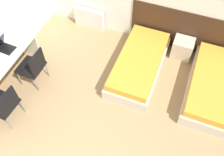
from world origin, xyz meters
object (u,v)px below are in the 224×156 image
object	(u,v)px
nightstand	(182,48)
chair_near_laptop	(33,66)
bed_near_door	(212,86)
laptop	(4,46)
chair_near_notebook	(4,104)
bed_near_window	(139,64)

from	to	relation	value
nightstand	chair_near_laptop	bearing A→B (deg)	-145.46
bed_near_door	laptop	world-z (taller)	laptop
chair_near_laptop	laptop	size ratio (longest dim) A/B	2.68
nightstand	chair_near_notebook	xyz separation A→B (m)	(-2.63, -2.74, 0.26)
nightstand	chair_near_notebook	world-z (taller)	chair_near_notebook
nightstand	bed_near_door	bearing A→B (deg)	-45.41
bed_near_window	chair_near_laptop	world-z (taller)	chair_near_laptop
bed_near_window	laptop	xyz separation A→B (m)	(-2.45, -1.01, 0.59)
bed_near_window	chair_near_notebook	world-z (taller)	chair_near_notebook
nightstand	chair_near_laptop	xyz separation A→B (m)	(-2.63, -1.81, 0.26)
bed_near_window	chair_near_notebook	distance (m)	2.73
bed_near_window	nightstand	distance (m)	1.09
chair_near_laptop	laptop	bearing A→B (deg)	177.32
bed_near_door	chair_near_laptop	size ratio (longest dim) A/B	2.17
nightstand	chair_near_notebook	bearing A→B (deg)	-133.89
bed_near_window	laptop	bearing A→B (deg)	-157.65
bed_near_door	chair_near_notebook	distance (m)	3.94
chair_near_notebook	laptop	world-z (taller)	laptop
bed_near_window	bed_near_door	size ratio (longest dim) A/B	1.00
chair_near_laptop	bed_near_door	bearing A→B (deg)	17.77
bed_near_door	nightstand	xyz separation A→B (m)	(-0.76, 0.77, 0.03)
bed_near_window	nightstand	bearing A→B (deg)	45.41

